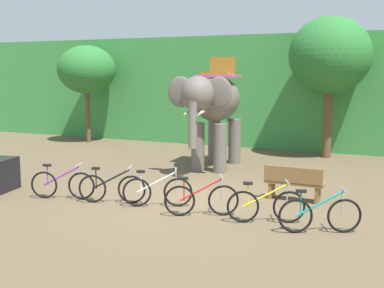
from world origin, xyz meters
name	(u,v)px	position (x,y,z in m)	size (l,w,h in m)	color
ground_plane	(186,200)	(0.00, 0.00, 0.00)	(80.00, 80.00, 0.00)	brown
foliage_hedge	(298,90)	(0.00, 12.21, 2.42)	(36.00, 6.00, 4.84)	#3D8E42
tree_center	(87,70)	(-8.81, 7.80, 3.37)	(2.69, 2.69, 4.49)	brown
tree_left	(330,56)	(2.12, 8.11, 3.86)	(3.07, 3.07, 5.33)	brown
elephant	(214,104)	(-0.96, 4.20, 2.20)	(2.09, 4.20, 3.78)	#665E56
bike_purple	(62,184)	(-2.93, -1.26, 0.39)	(1.64, 0.69, 0.92)	black
bike_black	(112,188)	(-1.54, -1.08, 0.39)	(1.62, 0.73, 0.92)	black
bike_white	(157,191)	(-0.34, -0.90, 0.39)	(1.56, 0.83, 0.92)	black
bike_red	(201,199)	(0.96, -1.18, 0.39)	(1.54, 0.86, 0.92)	black
bike_yellow	(266,205)	(2.44, -1.08, 0.39)	(1.59, 0.79, 0.92)	black
bike_teal	(320,214)	(3.64, -1.29, 0.39)	(1.56, 0.84, 0.92)	black
wooden_bench	(294,182)	(2.54, 1.04, 0.48)	(1.51, 0.46, 0.89)	brown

